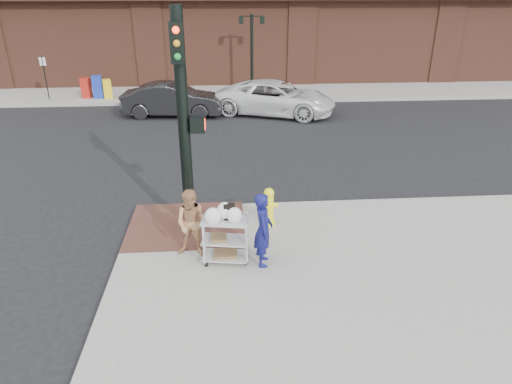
{
  "coord_description": "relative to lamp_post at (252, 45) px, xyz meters",
  "views": [
    {
      "loc": [
        0.36,
        -9.01,
        5.49
      ],
      "look_at": [
        1.05,
        0.3,
        1.25
      ],
      "focal_mm": 32.0,
      "sensor_mm": 36.0,
      "label": 1
    }
  ],
  "objects": [
    {
      "name": "traffic_signal_pole",
      "position": [
        -2.48,
        -15.23,
        0.21
      ],
      "size": [
        0.61,
        0.51,
        5.0
      ],
      "color": "black",
      "rests_on": "sidewalk_near"
    },
    {
      "name": "ground",
      "position": [
        -2.0,
        -16.0,
        -2.62
      ],
      "size": [
        220.0,
        220.0,
        0.0
      ],
      "primitive_type": "plane",
      "color": "black",
      "rests_on": "ground"
    },
    {
      "name": "fire_hydrant",
      "position": [
        -0.6,
        -15.2,
        -1.98
      ],
      "size": [
        0.45,
        0.32,
        0.96
      ],
      "color": "#FFF915",
      "rests_on": "sidewalk_near"
    },
    {
      "name": "minivan_white",
      "position": [
        0.83,
        -4.2,
        -1.86
      ],
      "size": [
        5.99,
        4.3,
        1.52
      ],
      "primitive_type": "imported",
      "rotation": [
        0.0,
        0.0,
        1.2
      ],
      "color": "silver",
      "rests_on": "ground"
    },
    {
      "name": "woman_blue",
      "position": [
        -0.89,
        -16.9,
        -1.67
      ],
      "size": [
        0.42,
        0.61,
        1.6
      ],
      "primitive_type": "imported",
      "rotation": [
        0.0,
        0.0,
        1.5
      ],
      "color": "#111357",
      "rests_on": "sidewalk_near"
    },
    {
      "name": "sidewalk_far",
      "position": [
        10.5,
        16.0,
        -2.54
      ],
      "size": [
        65.0,
        36.0,
        0.15
      ],
      "primitive_type": "cube",
      "color": "gray",
      "rests_on": "ground"
    },
    {
      "name": "pedestrian_tan",
      "position": [
        -2.35,
        -16.45,
        -1.71
      ],
      "size": [
        0.83,
        0.7,
        1.51
      ],
      "primitive_type": "imported",
      "rotation": [
        0.0,
        0.0,
        -0.19
      ],
      "color": "#B37E54",
      "rests_on": "sidewalk_near"
    },
    {
      "name": "lamp_post",
      "position": [
        0.0,
        0.0,
        0.0
      ],
      "size": [
        1.32,
        0.22,
        4.0
      ],
      "color": "black",
      "rests_on": "sidewalk_far"
    },
    {
      "name": "newsbox_blue",
      "position": [
        -8.03,
        -0.83,
        -1.89
      ],
      "size": [
        0.53,
        0.49,
        1.15
      ],
      "primitive_type": "cube",
      "rotation": [
        0.0,
        0.0,
        0.13
      ],
      "color": "#1B34B1",
      "rests_on": "sidewalk_far"
    },
    {
      "name": "sedan_dark",
      "position": [
        -3.89,
        -4.15,
        -1.87
      ],
      "size": [
        4.63,
        1.92,
        1.49
      ],
      "primitive_type": "imported",
      "rotation": [
        0.0,
        0.0,
        1.49
      ],
      "color": "black",
      "rests_on": "ground"
    },
    {
      "name": "brick_curb_ramp",
      "position": [
        -2.6,
        -15.1,
        -2.46
      ],
      "size": [
        2.8,
        2.4,
        0.01
      ],
      "primitive_type": "cube",
      "color": "brown",
      "rests_on": "sidewalk_near"
    },
    {
      "name": "newsbox_red",
      "position": [
        -8.64,
        -0.76,
        -1.96
      ],
      "size": [
        0.48,
        0.44,
        1.02
      ],
      "primitive_type": "cube",
      "rotation": [
        0.0,
        0.0,
        -0.13
      ],
      "color": "#B42114",
      "rests_on": "sidewalk_far"
    },
    {
      "name": "newsbox_yellow",
      "position": [
        -7.53,
        -0.97,
        -1.98
      ],
      "size": [
        0.51,
        0.49,
        0.97
      ],
      "primitive_type": "cube",
      "rotation": [
        0.0,
        0.0,
        0.35
      ],
      "color": "yellow",
      "rests_on": "sidewalk_far"
    },
    {
      "name": "utility_cart",
      "position": [
        -1.67,
        -16.75,
        -1.88
      ],
      "size": [
        1.01,
        0.67,
        1.31
      ],
      "color": "#ACACB2",
      "rests_on": "sidewalk_near"
    },
    {
      "name": "parking_sign",
      "position": [
        -10.5,
        -1.0,
        -1.37
      ],
      "size": [
        0.05,
        0.05,
        2.2
      ],
      "primitive_type": "cylinder",
      "color": "black",
      "rests_on": "sidewalk_far"
    }
  ]
}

